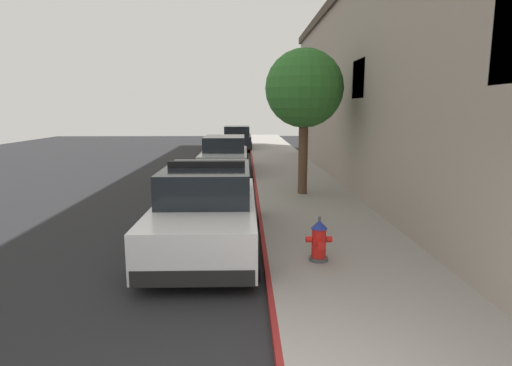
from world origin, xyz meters
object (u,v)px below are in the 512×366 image
parked_car_dark_far (237,138)px  police_cruiser (207,209)px  fire_hydrant (319,241)px  street_tree (304,89)px  parked_car_silver_ahead (225,156)px

parked_car_dark_far → police_cruiser: bearing=-90.5°
fire_hydrant → street_tree: bearing=85.1°
police_cruiser → parked_car_silver_ahead: size_ratio=1.00×
police_cruiser → parked_car_dark_far: bearing=89.5°
parked_car_dark_far → parked_car_silver_ahead: bearing=-91.7°
parked_car_dark_far → fire_hydrant: parked_car_dark_far is taller
fire_hydrant → police_cruiser: bearing=147.2°
parked_car_silver_ahead → fire_hydrant: size_ratio=6.37×
police_cruiser → parked_car_silver_ahead: bearing=90.7°
parked_car_dark_far → fire_hydrant: bearing=-85.3°
parked_car_silver_ahead → fire_hydrant: (2.10, -10.81, -0.25)m
parked_car_dark_far → street_tree: bearing=-81.9°
street_tree → parked_car_silver_ahead: bearing=117.4°
fire_hydrant → street_tree: 6.44m
street_tree → police_cruiser: bearing=-118.7°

